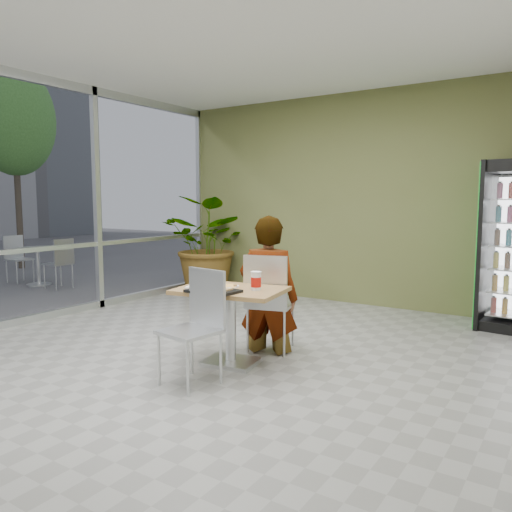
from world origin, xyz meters
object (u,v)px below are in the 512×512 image
object	(u,v)px
soda_cup	(256,281)
potted_plant	(210,244)
seated_woman	(268,298)
cafeteria_tray	(213,291)
dining_table	(231,310)
chair_near	(198,317)
chair_far	(268,295)

from	to	relation	value
soda_cup	potted_plant	xyz separation A→B (m)	(-2.84, 2.89, -0.01)
seated_woman	cafeteria_tray	world-z (taller)	seated_woman
dining_table	chair_near	size ratio (longest dim) A/B	1.12
chair_near	soda_cup	xyz separation A→B (m)	(0.22, 0.58, 0.25)
cafeteria_tray	dining_table	bearing A→B (deg)	88.76
seated_woman	soda_cup	bearing A→B (deg)	93.34
seated_woman	potted_plant	size ratio (longest dim) A/B	1.05
dining_table	potted_plant	xyz separation A→B (m)	(-2.58, 2.94, 0.29)
potted_plant	dining_table	bearing A→B (deg)	-48.71
chair_near	potted_plant	world-z (taller)	potted_plant
soda_cup	potted_plant	bearing A→B (deg)	134.53
chair_far	seated_woman	bearing A→B (deg)	-77.13
chair_far	soda_cup	world-z (taller)	chair_far
cafeteria_tray	potted_plant	xyz separation A→B (m)	(-2.58, 3.20, 0.06)
dining_table	soda_cup	bearing A→B (deg)	11.32
cafeteria_tray	potted_plant	bearing A→B (deg)	128.83
dining_table	soda_cup	size ratio (longest dim) A/B	6.25
potted_plant	seated_woman	bearing A→B (deg)	-41.74
soda_cup	seated_woman	bearing A→B (deg)	109.52
soda_cup	potted_plant	distance (m)	4.05
chair_near	soda_cup	size ratio (longest dim) A/B	5.60
chair_far	chair_near	xyz separation A→B (m)	(-0.07, -1.05, -0.03)
chair_near	seated_woman	world-z (taller)	seated_woman
dining_table	cafeteria_tray	xyz separation A→B (m)	(-0.01, -0.26, 0.23)
cafeteria_tray	soda_cup	bearing A→B (deg)	49.77
soda_cup	cafeteria_tray	size ratio (longest dim) A/B	0.40
chair_near	cafeteria_tray	distance (m)	0.33
dining_table	soda_cup	xyz separation A→B (m)	(0.26, 0.05, 0.30)
dining_table	chair_near	bearing A→B (deg)	-85.61
chair_near	potted_plant	xyz separation A→B (m)	(-2.63, 3.47, 0.25)
chair_far	potted_plant	xyz separation A→B (m)	(-2.69, 2.43, 0.22)
chair_near	cafeteria_tray	size ratio (longest dim) A/B	2.21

